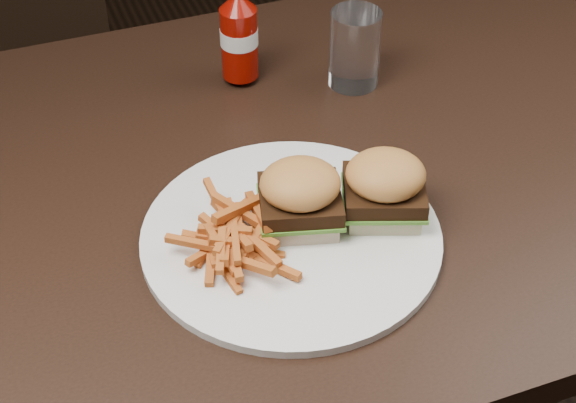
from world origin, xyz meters
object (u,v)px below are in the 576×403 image
object	(u,v)px
dining_table	(334,167)
tumbler	(355,49)
plate	(291,237)
ketchup_bottle	(239,43)

from	to	relation	value
dining_table	tumbler	bearing A→B (deg)	58.48
plate	tumbler	distance (m)	0.34
ketchup_bottle	dining_table	bearing A→B (deg)	-74.12
plate	ketchup_bottle	bearing A→B (deg)	81.62
ketchup_bottle	tumbler	distance (m)	0.16
ketchup_bottle	tumbler	world-z (taller)	ketchup_bottle
tumbler	ketchup_bottle	bearing A→B (deg)	157.00
dining_table	plate	distance (m)	0.17
dining_table	plate	size ratio (longest dim) A/B	3.53
dining_table	ketchup_bottle	xyz separation A→B (m)	(-0.06, 0.20, 0.08)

